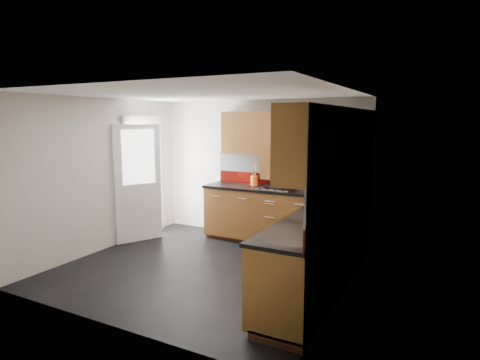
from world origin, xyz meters
The scene contains 14 objects.
room centered at (0.00, 0.00, 1.50)m, with size 4.00×3.80×2.64m.
base_cabinets centered at (1.07, 0.72, 0.44)m, with size 2.70×3.20×0.95m.
countertop centered at (1.05, 0.70, 0.92)m, with size 2.72×3.22×0.04m.
backsplash centered at (1.28, 0.93, 1.21)m, with size 2.70×3.20×0.54m.
upper_cabinets centered at (1.23, 0.78, 1.84)m, with size 2.50×3.20×0.72m.
extractor_hood centered at (0.45, 1.64, 1.28)m, with size 0.60×0.33×0.40m, color #563513.
glass_cabinet centered at (1.71, 1.07, 1.87)m, with size 0.32×0.80×0.66m.
back_door centered at (-1.78, 0.75, 1.03)m, with size 0.42×1.19×2.04m.
gas_hob centered at (0.45, 1.47, 0.95)m, with size 0.56×0.49×0.04m.
utensil_pot centered at (-0.04, 1.65, 1.04)m, with size 0.13×0.13×0.45m.
toaster centered at (1.75, 1.57, 1.04)m, with size 0.29×0.20×0.20m.
food_processor centered at (1.65, 1.08, 1.08)m, with size 0.18×0.18×0.30m.
paper_towel centered at (1.66, 0.84, 1.07)m, with size 0.13×0.13×0.26m, color white.
orange_cloth centered at (1.65, 0.91, 0.95)m, with size 0.15×0.13×0.02m, color #F1531A.
Camera 1 is at (2.92, -4.55, 2.06)m, focal length 30.00 mm.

